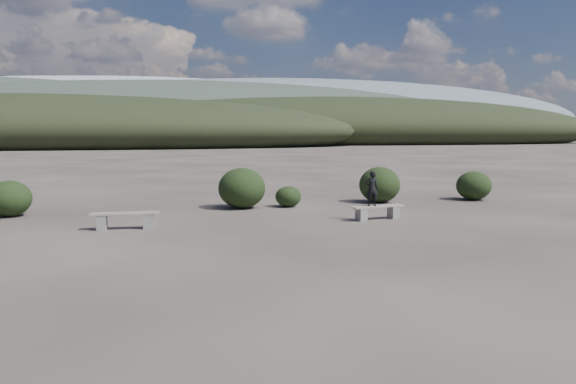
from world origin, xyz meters
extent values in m
plane|color=#302A25|center=(0.00, 0.00, 0.00)|extent=(1200.00, 1200.00, 0.00)
cube|color=slate|center=(-5.04, 5.60, 0.19)|extent=(0.25, 0.34, 0.39)
cube|color=slate|center=(-3.88, 5.57, 0.19)|extent=(0.25, 0.34, 0.39)
cube|color=gray|center=(-4.46, 5.59, 0.41)|extent=(1.74, 0.41, 0.05)
cube|color=slate|center=(1.97, 5.63, 0.18)|extent=(0.29, 0.36, 0.36)
cube|color=slate|center=(3.03, 5.87, 0.18)|extent=(0.29, 0.36, 0.36)
cube|color=gray|center=(2.50, 5.75, 0.38)|extent=(1.66, 0.69, 0.05)
imported|color=black|center=(2.30, 5.71, 0.91)|extent=(0.38, 0.27, 1.00)
ellipsoid|color=black|center=(-1.01, 8.98, 0.67)|extent=(1.55, 1.55, 1.33)
ellipsoid|color=black|center=(0.56, 8.98, 0.35)|extent=(0.87, 0.87, 0.70)
ellipsoid|color=black|center=(3.98, 9.48, 0.64)|extent=(1.45, 1.45, 1.27)
ellipsoid|color=black|center=(7.66, 9.48, 0.53)|extent=(1.27, 1.27, 1.06)
ellipsoid|color=black|center=(-7.99, 8.55, 0.54)|extent=(1.27, 1.27, 1.08)
ellipsoid|color=black|center=(-25.00, 90.00, 2.70)|extent=(110.00, 40.00, 12.00)
ellipsoid|color=black|center=(35.00, 110.00, 3.15)|extent=(120.00, 44.00, 14.00)
ellipsoid|color=#2E392E|center=(0.00, 160.00, 5.40)|extent=(190.00, 64.00, 24.00)
ellipsoid|color=slate|center=(70.00, 300.00, 9.90)|extent=(340.00, 110.00, 44.00)
ellipsoid|color=#98A1AB|center=(-30.00, 400.00, 12.60)|extent=(460.00, 140.00, 56.00)
camera|label=1|loc=(-3.24, -9.29, 2.49)|focal=35.00mm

